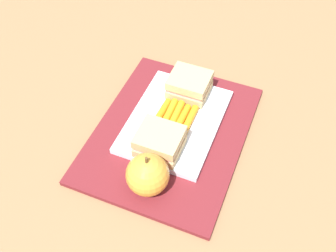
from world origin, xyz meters
TOP-DOWN VIEW (x-y plane):
  - ground_plane at (0.00, 0.00)m, footprint 2.40×2.40m
  - lunchbag_mat at (0.00, 0.00)m, footprint 0.36×0.28m
  - food_tray at (-0.03, 0.00)m, footprint 0.23×0.17m
  - sandwich_half_left at (-0.10, 0.00)m, footprint 0.07×0.08m
  - sandwich_half_right at (0.05, 0.00)m, footprint 0.07×0.08m
  - carrot_sticks_bundle at (-0.02, 0.00)m, footprint 0.08×0.07m
  - apple at (0.13, 0.01)m, footprint 0.08×0.08m

SIDE VIEW (x-z plane):
  - ground_plane at x=0.00m, z-range 0.00..0.00m
  - lunchbag_mat at x=0.00m, z-range 0.00..0.01m
  - food_tray at x=-0.03m, z-range 0.01..0.02m
  - carrot_sticks_bundle at x=-0.02m, z-range 0.02..0.04m
  - sandwich_half_left at x=-0.10m, z-range 0.02..0.07m
  - sandwich_half_right at x=0.05m, z-range 0.02..0.07m
  - apple at x=0.13m, z-range 0.00..0.09m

